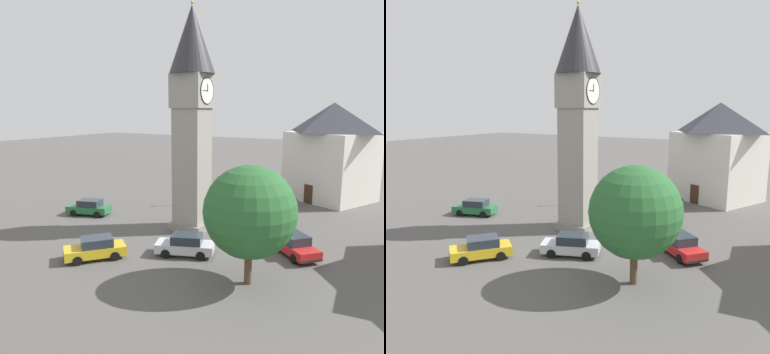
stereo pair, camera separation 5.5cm
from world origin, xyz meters
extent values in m
plane|color=#565451|center=(0.00, 0.00, 0.00)|extent=(200.00, 200.00, 0.00)
cube|color=gray|center=(0.00, 0.00, 0.30)|extent=(3.11, 3.11, 0.60)
cube|color=gray|center=(0.00, 0.00, 5.45)|extent=(2.49, 2.49, 9.71)
cube|color=gray|center=(0.00, 0.00, 11.68)|extent=(2.79, 2.79, 2.74)
cone|color=#2D2D33|center=(0.00, 0.00, 15.71)|extent=(3.76, 3.76, 5.34)
sphere|color=gold|center=(0.00, 0.00, 18.50)|extent=(0.24, 0.24, 0.24)
cylinder|color=white|center=(0.00, 1.42, 11.68)|extent=(2.09, 0.04, 2.09)
torus|color=black|center=(0.00, 1.43, 11.68)|extent=(2.15, 0.06, 2.15)
cube|color=black|center=(0.00, 1.46, 11.91)|extent=(0.05, 0.02, 0.58)
cube|color=black|center=(0.31, 1.46, 11.68)|extent=(0.79, 0.02, 0.04)
cylinder|color=white|center=(0.00, -1.42, 11.68)|extent=(2.09, 0.04, 2.09)
torus|color=black|center=(0.00, -1.43, 11.68)|extent=(2.15, 0.06, 2.15)
cube|color=red|center=(1.67, 9.44, 0.59)|extent=(3.99, 4.19, 0.64)
cube|color=#28333D|center=(1.57, 9.33, 1.21)|extent=(2.56, 2.61, 0.64)
cylinder|color=black|center=(1.89, 10.90, 0.32)|extent=(0.59, 0.62, 0.64)
cylinder|color=black|center=(3.08, 9.83, 0.32)|extent=(0.59, 0.62, 0.64)
cylinder|color=black|center=(0.25, 9.06, 0.32)|extent=(0.59, 0.62, 0.64)
cylinder|color=black|center=(1.45, 7.99, 0.32)|extent=(0.59, 0.62, 0.64)
cube|color=black|center=(3.01, 10.95, 0.37)|extent=(1.33, 1.20, 0.16)
cube|color=#236B38|center=(1.63, -10.81, 0.59)|extent=(2.95, 4.43, 0.64)
cube|color=#28333D|center=(1.58, -10.67, 1.21)|extent=(2.16, 2.50, 0.64)
cylinder|color=black|center=(2.79, -11.71, 0.32)|extent=(0.42, 0.68, 0.64)
cylinder|color=black|center=(1.27, -12.24, 0.32)|extent=(0.42, 0.68, 0.64)
cylinder|color=black|center=(1.98, -9.39, 0.32)|extent=(0.42, 0.68, 0.64)
cylinder|color=black|center=(0.47, -9.91, 0.32)|extent=(0.42, 0.68, 0.64)
cube|color=black|center=(2.29, -12.72, 0.37)|extent=(1.61, 0.66, 0.16)
cube|color=gold|center=(9.34, -2.23, 0.59)|extent=(4.25, 3.91, 0.64)
cube|color=#28333D|center=(9.23, -2.14, 1.21)|extent=(2.61, 2.54, 0.64)
cylinder|color=black|center=(10.80, -2.39, 0.32)|extent=(0.63, 0.58, 0.64)
cylinder|color=black|center=(9.79, -3.63, 0.32)|extent=(0.63, 0.58, 0.64)
cylinder|color=black|center=(8.90, -0.84, 0.32)|extent=(0.63, 0.58, 0.64)
cylinder|color=black|center=(7.88, -2.07, 0.32)|extent=(0.63, 0.58, 0.64)
cube|color=black|center=(10.91, -3.51, 0.37)|extent=(1.15, 1.37, 0.16)
cube|color=silver|center=(5.57, 2.74, 0.59)|extent=(3.09, 4.44, 0.64)
cube|color=#28333D|center=(5.52, 2.88, 1.21)|extent=(2.22, 2.53, 0.64)
cylinder|color=black|center=(6.77, 1.89, 0.32)|extent=(0.44, 0.68, 0.64)
cylinder|color=black|center=(5.28, 1.30, 0.32)|extent=(0.44, 0.68, 0.64)
cylinder|color=black|center=(5.86, 4.18, 0.32)|extent=(0.44, 0.68, 0.64)
cylinder|color=black|center=(4.38, 3.59, 0.32)|extent=(0.44, 0.68, 0.64)
cube|color=black|center=(6.32, 0.86, 0.37)|extent=(1.59, 0.72, 0.16)
cube|color=black|center=(-10.75, 3.90, 0.59)|extent=(4.14, 4.06, 0.64)
cube|color=#28333D|center=(-10.85, 4.01, 1.21)|extent=(2.60, 2.58, 0.64)
cylinder|color=black|center=(-9.30, 3.64, 0.32)|extent=(0.62, 0.60, 0.64)
cylinder|color=black|center=(-10.40, 2.48, 0.32)|extent=(0.62, 0.60, 0.64)
cylinder|color=black|center=(-11.09, 5.33, 0.32)|extent=(0.62, 0.60, 0.64)
cylinder|color=black|center=(-12.19, 4.17, 0.32)|extent=(0.62, 0.60, 0.64)
cube|color=black|center=(-9.28, 2.51, 0.37)|extent=(1.23, 1.29, 0.16)
cube|color=black|center=(-3.18, 5.89, 0.59)|extent=(3.93, 4.24, 0.64)
cube|color=#28333D|center=(-3.28, 6.00, 1.21)|extent=(2.54, 2.61, 0.64)
cylinder|color=black|center=(-1.78, 5.46, 0.32)|extent=(0.58, 0.63, 0.64)
cylinder|color=black|center=(-3.01, 4.43, 0.32)|extent=(0.58, 0.63, 0.64)
cylinder|color=black|center=(-3.36, 7.34, 0.32)|extent=(0.58, 0.63, 0.64)
cylinder|color=black|center=(-4.58, 6.32, 0.32)|extent=(0.58, 0.63, 0.64)
cube|color=black|center=(-1.89, 4.34, 0.37)|extent=(1.36, 1.16, 0.16)
cylinder|color=#2D3351|center=(-6.94, -3.43, 0.41)|extent=(0.13, 0.13, 0.82)
cylinder|color=#2D3351|center=(-7.10, -3.35, 0.41)|extent=(0.13, 0.13, 0.82)
cube|color=gold|center=(-7.02, -3.39, 1.12)|extent=(0.42, 0.36, 0.60)
cylinder|color=gold|center=(-6.81, -3.50, 1.07)|extent=(0.09, 0.09, 0.60)
cylinder|color=gold|center=(-7.23, -3.29, 1.07)|extent=(0.09, 0.09, 0.60)
sphere|color=#9E7051|center=(-7.02, -3.39, 1.57)|extent=(0.22, 0.22, 0.22)
sphere|color=black|center=(-7.02, -3.38, 1.59)|extent=(0.20, 0.20, 0.20)
cylinder|color=brown|center=(7.42, 8.29, 1.25)|extent=(0.44, 0.44, 2.50)
sphere|color=#28602D|center=(7.42, 8.29, 4.40)|extent=(5.44, 5.44, 5.44)
cube|color=silver|center=(-17.28, 8.05, 3.84)|extent=(10.00, 10.35, 7.68)
pyramid|color=#383842|center=(-17.28, 8.05, 9.32)|extent=(10.50, 10.87, 3.28)
cube|color=#422819|center=(-13.96, 6.50, 1.05)|extent=(0.54, 1.03, 2.10)
cylinder|color=black|center=(-7.80, -2.69, 2.59)|extent=(0.12, 0.12, 5.19)
sphere|color=beige|center=(-7.80, -2.69, 5.37)|extent=(0.36, 0.36, 0.36)
camera|label=1|loc=(27.04, 16.15, 10.21)|focal=35.14mm
camera|label=2|loc=(27.01, 16.20, 10.21)|focal=35.14mm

